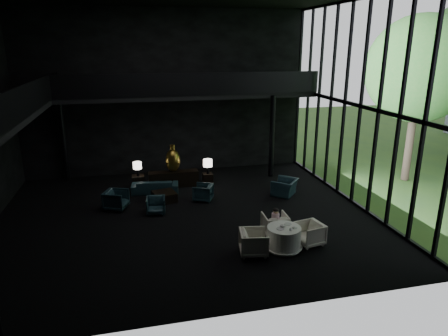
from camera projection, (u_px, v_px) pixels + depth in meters
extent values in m
cube|color=black|center=(187.00, 217.00, 15.22)|extent=(14.00, 12.00, 0.02)
cube|color=black|center=(167.00, 93.00, 19.62)|extent=(14.00, 0.04, 8.00)
cube|color=black|center=(221.00, 157.00, 8.45)|extent=(14.00, 0.04, 8.00)
cube|color=black|center=(190.00, 95.00, 18.91)|extent=(12.00, 2.00, 0.25)
cube|color=black|center=(28.00, 100.00, 12.77)|extent=(0.06, 12.00, 1.00)
cube|color=black|center=(193.00, 84.00, 17.80)|extent=(12.00, 0.06, 1.00)
cylinder|color=black|center=(63.00, 140.00, 18.84)|extent=(0.24, 0.24, 4.00)
cylinder|color=black|center=(272.00, 137.00, 19.39)|extent=(0.24, 0.24, 4.00)
cylinder|color=#382D23|center=(411.00, 130.00, 18.75)|extent=(0.36, 0.36, 4.90)
sphere|color=#2B5E21|center=(420.00, 69.00, 17.93)|extent=(4.80, 4.80, 4.80)
cube|color=black|center=(174.00, 179.00, 18.42)|extent=(2.26, 0.51, 0.72)
ellipsoid|color=#A26926|center=(173.00, 160.00, 18.19)|extent=(0.67, 0.67, 1.04)
cylinder|color=#A26926|center=(172.00, 147.00, 18.01)|extent=(0.23, 0.23, 0.21)
cube|color=black|center=(138.00, 182.00, 18.21)|extent=(0.55, 0.55, 0.60)
cylinder|color=black|center=(138.00, 172.00, 18.04)|extent=(0.12, 0.12, 0.34)
cylinder|color=white|center=(137.00, 165.00, 17.94)|extent=(0.38, 0.38, 0.31)
cube|color=black|center=(208.00, 179.00, 18.81)|extent=(0.46, 0.46, 0.50)
cylinder|color=black|center=(208.00, 170.00, 18.62)|extent=(0.13, 0.13, 0.37)
cylinder|color=white|center=(208.00, 163.00, 18.52)|extent=(0.42, 0.42, 0.34)
imported|color=black|center=(155.00, 184.00, 17.62)|extent=(2.04, 0.84, 0.77)
imported|color=black|center=(116.00, 198.00, 15.83)|extent=(1.12, 1.15, 0.93)
imported|color=black|center=(203.00, 192.00, 16.74)|extent=(0.94, 0.96, 0.76)
imported|color=black|center=(156.00, 205.00, 15.44)|extent=(0.72, 0.69, 0.68)
imported|color=black|center=(285.00, 185.00, 17.33)|extent=(1.24, 1.28, 0.95)
cube|color=black|center=(164.00, 197.00, 16.72)|extent=(1.06, 1.06, 0.39)
cylinder|color=white|center=(284.00, 238.00, 12.74)|extent=(1.08, 1.08, 0.75)
cone|color=white|center=(283.00, 247.00, 12.83)|extent=(1.22, 1.22, 0.10)
imported|color=beige|center=(275.00, 222.00, 13.69)|extent=(0.90, 0.84, 0.89)
imported|color=silver|center=(310.00, 232.00, 13.03)|extent=(0.92, 0.97, 0.86)
imported|color=silver|center=(254.00, 240.00, 12.39)|extent=(1.02, 1.07, 0.96)
cylinder|color=pink|center=(275.00, 219.00, 13.52)|extent=(0.27, 0.27, 0.38)
sphere|color=#D8A884|center=(276.00, 211.00, 13.43)|extent=(0.19, 0.19, 0.19)
ellipsoid|color=black|center=(276.00, 210.00, 13.42)|extent=(0.20, 0.20, 0.13)
cylinder|color=white|center=(280.00, 229.00, 12.52)|extent=(0.30, 0.30, 0.02)
cylinder|color=white|center=(288.00, 224.00, 12.84)|extent=(0.25, 0.25, 0.02)
cylinder|color=white|center=(295.00, 228.00, 12.58)|extent=(0.20, 0.20, 0.01)
cylinder|color=white|center=(294.00, 227.00, 12.51)|extent=(0.11, 0.11, 0.06)
ellipsoid|color=white|center=(283.00, 226.00, 12.63)|extent=(0.17, 0.17, 0.09)
cylinder|color=#99999E|center=(290.00, 229.00, 12.40)|extent=(0.07, 0.07, 0.07)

